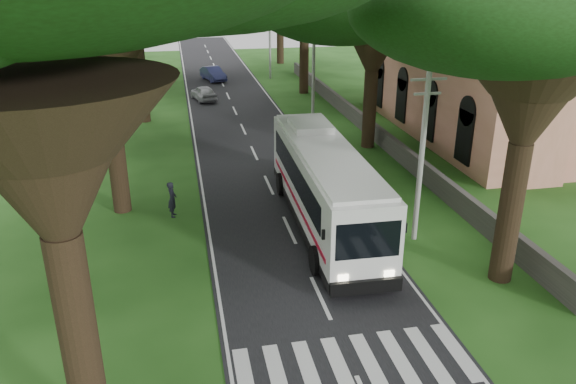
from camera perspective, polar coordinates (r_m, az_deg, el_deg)
The scene contains 12 objects.
ground at distance 20.26m, azimuth 4.75°, elevation -13.69°, with size 140.00×140.00×0.00m, color #1E4814.
road at distance 42.68m, azimuth -4.40°, elevation 6.01°, with size 8.00×120.00×0.04m, color black.
crosswalk at distance 18.75m, azimuth 6.48°, elevation -17.17°, with size 8.00×3.00×0.01m, color silver.
property_wall at distance 43.53m, azimuth 7.67°, elevation 7.00°, with size 0.35×50.00×1.20m, color #383533.
church at distance 44.16m, azimuth 20.21°, elevation 11.81°, with size 14.00×24.00×11.60m.
pole_near at distance 25.23m, azimuth 13.44°, elevation 3.87°, with size 1.60×0.24×8.00m.
pole_mid at distance 43.65m, azimuth 2.61°, elevation 12.04°, with size 1.60×0.24×8.00m.
pole_far at distance 63.04m, azimuth -1.85°, elevation 15.18°, with size 1.60×0.24×8.00m.
coach_bus at distance 26.75m, azimuth 3.71°, elevation 0.84°, with size 3.38×13.49×3.96m.
distant_car_a at distance 53.52m, azimuth -8.58°, elevation 9.93°, with size 1.63×4.05×1.38m, color #9A9B9E.
distant_car_b at distance 62.84m, azimuth -7.61°, elevation 11.83°, with size 1.56×4.47×1.47m, color navy.
pedestrian at distance 28.65m, azimuth -11.68°, elevation -0.73°, with size 0.67×0.44×1.84m, color black.
Camera 1 is at (-4.80, -15.72, 11.84)m, focal length 35.00 mm.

